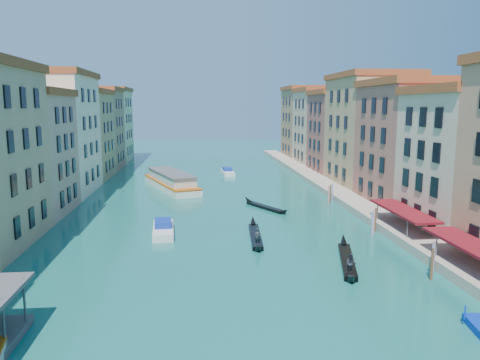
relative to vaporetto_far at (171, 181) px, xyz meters
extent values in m
cube|color=tan|center=(-19.51, -18.80, 6.86)|extent=(12.00, 14.00, 16.50)
cube|color=#944920|center=(-19.51, -18.80, 15.61)|extent=(12.80, 14.40, 1.00)
cube|color=beige|center=(-19.51, -2.80, 8.61)|extent=(12.00, 18.00, 20.00)
cube|color=#944920|center=(-19.51, -2.80, 19.11)|extent=(12.80, 18.40, 1.00)
cube|color=tan|center=(-19.51, 14.20, 7.36)|extent=(12.00, 16.00, 17.50)
cube|color=#944920|center=(-19.51, 14.20, 16.61)|extent=(12.80, 16.40, 1.00)
cube|color=#996F54|center=(-19.51, 29.70, 7.86)|extent=(12.00, 15.00, 18.50)
cube|color=#944920|center=(-19.51, 29.70, 17.61)|extent=(12.80, 15.40, 1.00)
cube|color=beige|center=(-19.51, 45.70, 8.11)|extent=(12.00, 17.00, 19.00)
cube|color=#944920|center=(-19.51, 45.70, 18.11)|extent=(12.80, 17.40, 1.00)
cube|color=#D6B392|center=(36.49, -34.80, 6.86)|extent=(12.00, 14.00, 16.50)
cube|color=#944920|center=(36.49, -34.80, 15.61)|extent=(12.80, 14.40, 1.00)
cube|color=#A95D4C|center=(36.49, -19.80, 7.61)|extent=(12.00, 16.00, 18.00)
cube|color=#944920|center=(36.49, -19.80, 17.11)|extent=(12.80, 16.40, 1.00)
cube|color=tan|center=(36.49, -2.80, 8.61)|extent=(12.00, 18.00, 20.00)
cube|color=#944920|center=(36.49, -2.80, 19.11)|extent=(12.80, 18.40, 1.00)
cube|color=#964F45|center=(36.49, 13.70, 7.36)|extent=(12.00, 15.00, 17.50)
cube|color=#944920|center=(36.49, 13.70, 16.61)|extent=(12.80, 15.40, 1.00)
cube|color=tan|center=(36.49, 29.20, 7.86)|extent=(12.00, 16.00, 18.50)
cube|color=#944920|center=(36.49, 29.20, 17.61)|extent=(12.80, 16.40, 1.00)
cube|color=#9D714F|center=(36.49, 45.70, 8.36)|extent=(12.00, 17.00, 19.50)
cube|color=#944920|center=(36.49, 45.70, 18.61)|extent=(12.80, 17.40, 1.00)
cube|color=#A79A86|center=(28.49, -8.80, -0.89)|extent=(4.00, 140.00, 1.00)
cylinder|color=#555557|center=(27.29, -45.20, 0.11)|extent=(0.12, 0.12, 3.00)
cube|color=maroon|center=(28.69, -34.80, 1.61)|extent=(3.20, 12.60, 0.25)
cylinder|color=#555557|center=(27.29, -39.00, 0.11)|extent=(0.12, 0.12, 3.00)
cylinder|color=#555557|center=(27.29, -30.60, 0.11)|extent=(0.12, 0.12, 3.00)
cylinder|color=brown|center=(24.99, -48.80, -0.09)|extent=(0.24, 0.24, 3.20)
cylinder|color=brown|center=(25.59, -47.80, -0.09)|extent=(0.24, 0.24, 3.20)
cylinder|color=brown|center=(26.19, -46.80, -0.09)|extent=(0.24, 0.24, 3.20)
cylinder|color=brown|center=(24.99, -34.80, -0.09)|extent=(0.24, 0.24, 3.20)
cylinder|color=brown|center=(25.59, -33.80, -0.09)|extent=(0.24, 0.24, 3.20)
cylinder|color=brown|center=(26.19, -32.80, -0.09)|extent=(0.24, 0.24, 3.20)
cylinder|color=brown|center=(24.99, -16.80, -0.09)|extent=(0.24, 0.24, 3.20)
cylinder|color=brown|center=(25.59, -15.80, -0.09)|extent=(0.24, 0.24, 3.20)
cylinder|color=brown|center=(26.19, -14.80, -0.09)|extent=(0.24, 0.24, 3.20)
cube|color=silver|center=(0.00, 0.00, -0.77)|extent=(11.42, 21.12, 1.25)
cube|color=silver|center=(0.00, 0.00, 0.58)|extent=(9.52, 17.04, 1.66)
cube|color=#555557|center=(0.00, 0.00, 1.57)|extent=(9.99, 17.63, 0.26)
cube|color=#C0540B|center=(0.00, 0.00, -0.20)|extent=(11.46, 21.14, 0.26)
cube|color=black|center=(11.30, -34.37, -1.15)|extent=(1.87, 9.75, 0.48)
cone|color=black|center=(11.68, -29.00, -0.74)|extent=(1.12, 2.23, 1.81)
cone|color=black|center=(10.92, -39.74, -0.85)|extent=(1.09, 1.85, 1.59)
imported|color=#222B2F|center=(11.01, -38.45, -0.03)|extent=(0.71, 0.49, 1.86)
cube|color=black|center=(19.07, -43.77, -1.15)|extent=(3.61, 9.92, 0.50)
cone|color=black|center=(20.42, -38.42, -0.73)|extent=(1.51, 2.39, 1.85)
cone|color=black|center=(17.71, -49.12, -0.84)|extent=(1.41, 2.02, 1.63)
imported|color=#262831|center=(18.04, -47.83, 0.00)|extent=(1.07, 0.93, 1.90)
cube|color=black|center=(14.78, -18.88, -1.19)|extent=(4.84, 7.89, 0.42)
cone|color=black|center=(12.59, -14.77, -0.83)|extent=(1.62, 2.05, 1.57)
cone|color=black|center=(16.96, -23.00, -0.92)|extent=(1.47, 1.76, 1.38)
cube|color=silver|center=(0.59, -31.44, -0.96)|extent=(2.79, 7.66, 0.86)
cube|color=navy|center=(0.56, -30.90, -0.21)|extent=(2.12, 3.34, 0.75)
cube|color=silver|center=(11.64, 16.20, -0.98)|extent=(2.74, 7.40, 0.83)
cube|color=navy|center=(11.61, 16.71, -0.25)|extent=(2.06, 3.23, 0.73)
camera|label=1|loc=(4.52, -86.16, 13.78)|focal=35.00mm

